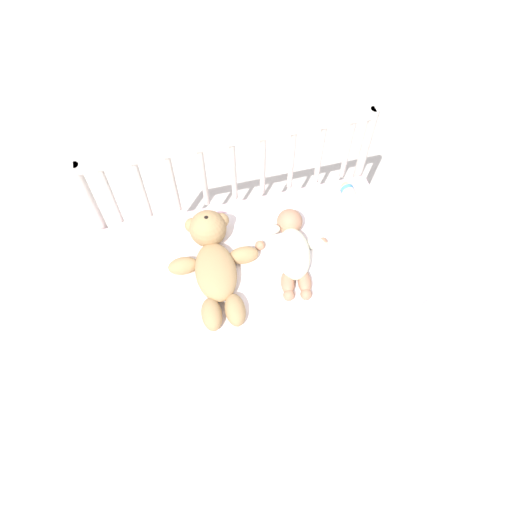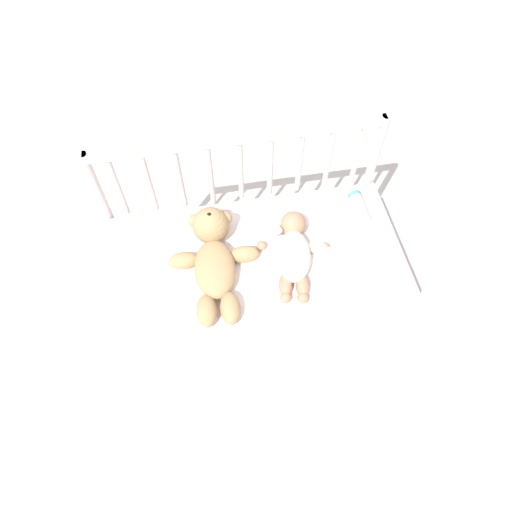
# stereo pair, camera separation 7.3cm
# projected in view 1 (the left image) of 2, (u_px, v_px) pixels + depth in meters

# --- Properties ---
(ground_plane) EXTENTS (12.00, 12.00, 0.00)m
(ground_plane) POSITION_uv_depth(u_px,v_px,m) (256.00, 324.00, 2.17)
(ground_plane) COLOR silver
(crib_mattress) EXTENTS (1.12, 0.61, 0.56)m
(crib_mattress) POSITION_uv_depth(u_px,v_px,m) (256.00, 297.00, 1.94)
(crib_mattress) COLOR #EDB7C6
(crib_mattress) RESTS_ON ground_plane
(crib_rail) EXTENTS (1.12, 0.04, 0.89)m
(crib_rail) POSITION_uv_depth(u_px,v_px,m) (234.00, 186.00, 1.81)
(crib_rail) COLOR beige
(crib_rail) RESTS_ON ground_plane
(blanket) EXTENTS (0.80, 0.54, 0.01)m
(blanket) POSITION_uv_depth(u_px,v_px,m) (249.00, 268.00, 1.69)
(blanket) COLOR white
(blanket) RESTS_ON crib_mattress
(teddy_bear) EXTENTS (0.34, 0.47, 0.14)m
(teddy_bear) POSITION_uv_depth(u_px,v_px,m) (213.00, 259.00, 1.65)
(teddy_bear) COLOR tan
(teddy_bear) RESTS_ON crib_mattress
(baby) EXTENTS (0.27, 0.37, 0.10)m
(baby) POSITION_uv_depth(u_px,v_px,m) (293.00, 249.00, 1.68)
(baby) COLOR #EAEACC
(baby) RESTS_ON crib_mattress
(baby_bottle) EXTENTS (0.05, 0.16, 0.05)m
(baby_bottle) POSITION_uv_depth(u_px,v_px,m) (351.00, 198.00, 1.83)
(baby_bottle) COLOR #F4E5CC
(baby_bottle) RESTS_ON crib_mattress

